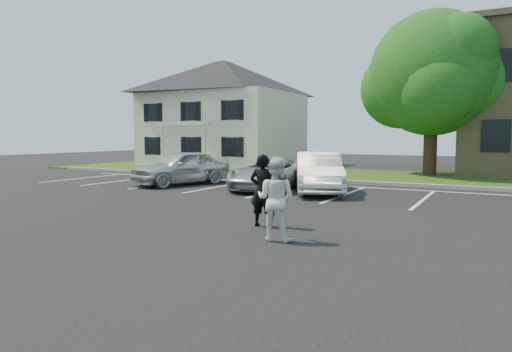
{
  "coord_description": "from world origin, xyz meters",
  "views": [
    {
      "loc": [
        5.13,
        -8.48,
        2.2
      ],
      "look_at": [
        0.0,
        1.0,
        1.25
      ],
      "focal_mm": 32.0,
      "sensor_mm": 36.0,
      "label": 1
    }
  ],
  "objects": [
    {
      "name": "man_black_suit",
      "position": [
        0.07,
        1.22,
        0.88
      ],
      "size": [
        0.7,
        0.52,
        1.76
      ],
      "primitive_type": "imported",
      "rotation": [
        0.0,
        0.0,
        3.3
      ],
      "color": "black",
      "rests_on": "ground"
    },
    {
      "name": "house",
      "position": [
        -13.0,
        19.97,
        3.83
      ],
      "size": [
        10.3,
        9.22,
        7.6
      ],
      "color": "beige",
      "rests_on": "ground"
    },
    {
      "name": "car_silver_minivan",
      "position": [
        -3.35,
        8.18,
        0.67
      ],
      "size": [
        2.96,
        5.1,
        1.34
      ],
      "primitive_type": "imported",
      "rotation": [
        0.0,
        0.0,
        0.16
      ],
      "color": "#ABAEB3",
      "rests_on": "ground"
    },
    {
      "name": "grass_strip",
      "position": [
        0.0,
        16.0,
        0.04
      ],
      "size": [
        44.0,
        8.0,
        0.08
      ],
      "primitive_type": "cube",
      "color": "#244012",
      "rests_on": "ground"
    },
    {
      "name": "stall_lines",
      "position": [
        1.4,
        8.95,
        0.01
      ],
      "size": [
        34.0,
        5.36,
        0.01
      ],
      "color": "white",
      "rests_on": "ground"
    },
    {
      "name": "man_white_shirt",
      "position": [
        0.99,
        0.04,
        0.88
      ],
      "size": [
        0.89,
        0.71,
        1.76
      ],
      "primitive_type": "imported",
      "rotation": [
        0.0,
        0.0,
        3.19
      ],
      "color": "white",
      "rests_on": "ground"
    },
    {
      "name": "car_silver_west",
      "position": [
        -7.6,
        7.96,
        0.79
      ],
      "size": [
        3.22,
        4.96,
        1.57
      ],
      "primitive_type": "imported",
      "rotation": [
        0.0,
        0.0,
        -0.32
      ],
      "color": "silver",
      "rests_on": "ground"
    },
    {
      "name": "car_white_sedan",
      "position": [
        -1.14,
        8.21,
        0.78
      ],
      "size": [
        3.46,
        5.0,
        1.56
      ],
      "primitive_type": "imported",
      "rotation": [
        0.0,
        0.0,
        0.43
      ],
      "color": "silver",
      "rests_on": "ground"
    },
    {
      "name": "ground_plane",
      "position": [
        0.0,
        0.0,
        0.0
      ],
      "size": [
        90.0,
        90.0,
        0.0
      ],
      "primitive_type": "plane",
      "color": "black",
      "rests_on": "ground"
    },
    {
      "name": "tree",
      "position": [
        1.77,
        17.72,
        5.35
      ],
      "size": [
        7.8,
        7.2,
        8.8
      ],
      "color": "black",
      "rests_on": "ground"
    },
    {
      "name": "curb",
      "position": [
        0.0,
        12.0,
        0.07
      ],
      "size": [
        40.0,
        0.3,
        0.15
      ],
      "primitive_type": "cube",
      "color": "gray",
      "rests_on": "ground"
    }
  ]
}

